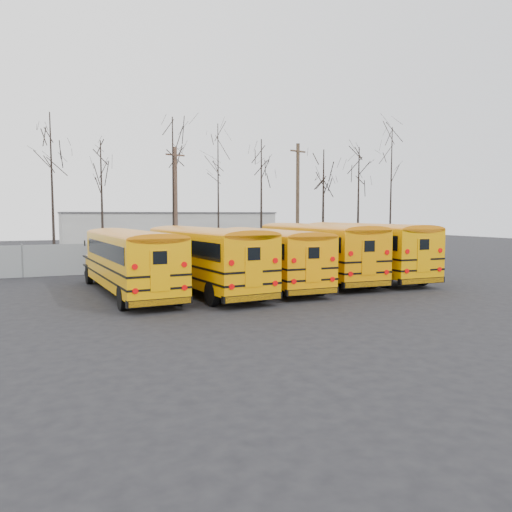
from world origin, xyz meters
name	(u,v)px	position (x,y,z in m)	size (l,w,h in m)	color
ground	(285,293)	(0.00, 0.00, 0.00)	(120.00, 120.00, 0.00)	black
fence	(209,255)	(0.00, 12.00, 1.00)	(40.00, 0.04, 2.00)	gray
distant_building	(169,232)	(2.00, 32.00, 2.00)	(22.00, 8.00, 4.00)	beige
bus_a	(130,257)	(-7.07, 2.37, 1.86)	(3.28, 11.51, 3.18)	black
bus_b	(204,254)	(-3.53, 1.96, 1.93)	(3.71, 11.93, 3.29)	black
bus_c	(268,253)	(0.17, 2.32, 1.84)	(2.88, 11.32, 3.15)	black
bus_d	(315,247)	(3.74, 3.47, 1.98)	(3.12, 12.16, 3.38)	black
bus_e	(363,246)	(6.98, 3.36, 1.99)	(3.09, 12.21, 3.40)	black
utility_pole_left	(176,204)	(-1.18, 16.42, 4.64)	(1.59, 0.52, 9.04)	#4E382C
utility_pole_right	(298,200)	(9.97, 17.24, 5.16)	(1.74, 0.67, 10.04)	#493929
tree_1	(52,191)	(-10.02, 17.44, 5.58)	(0.26, 0.26, 11.16)	black
tree_2	(102,204)	(-6.70, 16.47, 4.62)	(0.26, 0.26, 9.24)	black
tree_3	(173,191)	(-1.32, 16.61, 5.68)	(0.26, 0.26, 11.35)	black
tree_4	(218,193)	(2.78, 17.80, 5.66)	(0.26, 0.26, 11.33)	black
tree_5	(261,200)	(6.69, 17.75, 5.15)	(0.26, 0.26, 10.30)	black
tree_6	(323,205)	(11.16, 14.90, 4.66)	(0.26, 0.26, 9.32)	black
tree_7	(358,203)	(15.15, 15.51, 4.90)	(0.26, 0.26, 9.80)	black
tree_8	(391,193)	(17.24, 13.67, 5.70)	(0.26, 0.26, 11.39)	black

